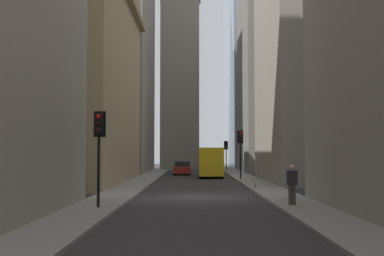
{
  "coord_description": "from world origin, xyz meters",
  "views": [
    {
      "loc": [
        -25.12,
        0.24,
        2.48
      ],
      "look_at": [
        17.54,
        0.36,
        4.69
      ],
      "focal_mm": 42.67,
      "sensor_mm": 36.0,
      "label": 1
    }
  ],
  "objects_px": {
    "delivery_truck": "(210,162)",
    "traffic_light_foreground": "(99,136)",
    "pedestrian": "(292,183)",
    "traffic_light_far_junction": "(226,149)",
    "sedan_red": "(183,168)",
    "traffic_light_midblock": "(240,143)",
    "discarded_bottle": "(256,186)"
  },
  "relations": [
    {
      "from": "delivery_truck",
      "to": "traffic_light_far_junction",
      "type": "xyz_separation_m",
      "value": [
        14.07,
        -2.55,
        1.4
      ]
    },
    {
      "from": "delivery_truck",
      "to": "traffic_light_midblock",
      "type": "xyz_separation_m",
      "value": [
        -4.85,
        -2.42,
        1.75
      ]
    },
    {
      "from": "delivery_truck",
      "to": "discarded_bottle",
      "type": "xyz_separation_m",
      "value": [
        -14.09,
        -2.45,
        -1.21
      ]
    },
    {
      "from": "traffic_light_foreground",
      "to": "pedestrian",
      "type": "xyz_separation_m",
      "value": [
        0.96,
        -8.36,
        -2.02
      ]
    },
    {
      "from": "traffic_light_midblock",
      "to": "traffic_light_far_junction",
      "type": "height_order",
      "value": "traffic_light_midblock"
    },
    {
      "from": "sedan_red",
      "to": "traffic_light_midblock",
      "type": "distance_m",
      "value": 11.65
    },
    {
      "from": "delivery_truck",
      "to": "discarded_bottle",
      "type": "distance_m",
      "value": 14.35
    },
    {
      "from": "traffic_light_midblock",
      "to": "traffic_light_foreground",
      "type": "bearing_deg",
      "value": 158.07
    },
    {
      "from": "pedestrian",
      "to": "discarded_bottle",
      "type": "bearing_deg",
      "value": 1.59
    },
    {
      "from": "traffic_light_foreground",
      "to": "traffic_light_midblock",
      "type": "xyz_separation_m",
      "value": [
        20.03,
        -8.06,
        0.09
      ]
    },
    {
      "from": "discarded_bottle",
      "to": "traffic_light_far_junction",
      "type": "bearing_deg",
      "value": -0.21
    },
    {
      "from": "delivery_truck",
      "to": "traffic_light_midblock",
      "type": "relative_size",
      "value": 1.55
    },
    {
      "from": "delivery_truck",
      "to": "pedestrian",
      "type": "relative_size",
      "value": 3.67
    },
    {
      "from": "delivery_truck",
      "to": "traffic_light_foreground",
      "type": "distance_m",
      "value": 25.57
    },
    {
      "from": "sedan_red",
      "to": "traffic_light_far_junction",
      "type": "height_order",
      "value": "traffic_light_far_junction"
    },
    {
      "from": "traffic_light_foreground",
      "to": "pedestrian",
      "type": "distance_m",
      "value": 8.65
    },
    {
      "from": "delivery_truck",
      "to": "sedan_red",
      "type": "distance_m",
      "value": 6.0
    },
    {
      "from": "traffic_light_midblock",
      "to": "traffic_light_far_junction",
      "type": "distance_m",
      "value": 18.92
    },
    {
      "from": "delivery_truck",
      "to": "traffic_light_far_junction",
      "type": "height_order",
      "value": "traffic_light_far_junction"
    },
    {
      "from": "sedan_red",
      "to": "traffic_light_midblock",
      "type": "height_order",
      "value": "traffic_light_midblock"
    },
    {
      "from": "traffic_light_midblock",
      "to": "traffic_light_far_junction",
      "type": "relative_size",
      "value": 1.13
    },
    {
      "from": "delivery_truck",
      "to": "traffic_light_midblock",
      "type": "bearing_deg",
      "value": -153.46
    },
    {
      "from": "delivery_truck",
      "to": "discarded_bottle",
      "type": "height_order",
      "value": "delivery_truck"
    },
    {
      "from": "sedan_red",
      "to": "traffic_light_foreground",
      "type": "bearing_deg",
      "value": 174.62
    },
    {
      "from": "pedestrian",
      "to": "discarded_bottle",
      "type": "xyz_separation_m",
      "value": [
        9.83,
        0.27,
        -0.85
      ]
    },
    {
      "from": "delivery_truck",
      "to": "pedestrian",
      "type": "height_order",
      "value": "delivery_truck"
    },
    {
      "from": "discarded_bottle",
      "to": "traffic_light_foreground",
      "type": "bearing_deg",
      "value": 143.15
    },
    {
      "from": "traffic_light_midblock",
      "to": "pedestrian",
      "type": "relative_size",
      "value": 2.38
    },
    {
      "from": "traffic_light_midblock",
      "to": "traffic_light_far_junction",
      "type": "bearing_deg",
      "value": -0.38
    },
    {
      "from": "traffic_light_foreground",
      "to": "discarded_bottle",
      "type": "relative_size",
      "value": 15.04
    },
    {
      "from": "sedan_red",
      "to": "traffic_light_foreground",
      "type": "distance_m",
      "value": 30.36
    },
    {
      "from": "sedan_red",
      "to": "pedestrian",
      "type": "distance_m",
      "value": 29.69
    }
  ]
}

